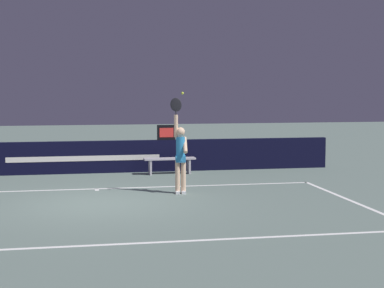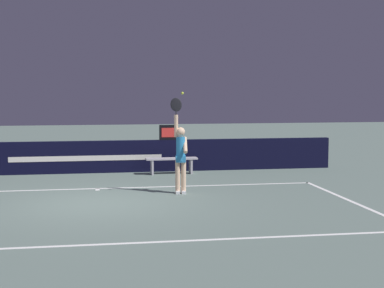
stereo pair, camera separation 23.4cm
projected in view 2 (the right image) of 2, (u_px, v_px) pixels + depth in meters
The scene contains 7 objects.
ground_plane at pixel (99, 203), 13.82m from camera, with size 60.00×60.00×0.00m, color slate.
court_lines at pixel (99, 210), 13.00m from camera, with size 11.74×5.87×0.00m.
back_wall at pixel (96, 157), 18.71m from camera, with size 15.22×0.20×1.00m.
speed_display at pixel (168, 132), 19.03m from camera, with size 0.57×0.13×0.47m.
tennis_player at pixel (180, 154), 14.99m from camera, with size 0.45×0.45×2.41m.
tennis_ball at pixel (182, 93), 14.52m from camera, with size 0.07×0.07×0.07m.
courtside_bench_far at pixel (171, 162), 18.47m from camera, with size 1.60×0.41×0.50m.
Camera 2 is at (-0.18, -13.81, 2.63)m, focal length 56.30 mm.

